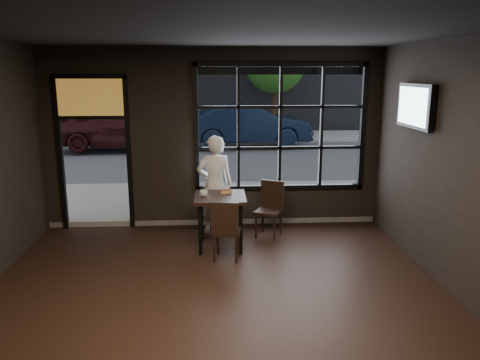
{
  "coord_description": "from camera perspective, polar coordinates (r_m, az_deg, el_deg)",
  "views": [
    {
      "loc": [
        -0.02,
        -4.8,
        2.79
      ],
      "look_at": [
        0.4,
        2.2,
        1.15
      ],
      "focal_mm": 35.0,
      "sensor_mm": 36.0,
      "label": 1
    }
  ],
  "objects": [
    {
      "name": "tree_right",
      "position": [
        20.45,
        4.29,
        14.06
      ],
      "size": [
        2.6,
        2.6,
        4.44
      ],
      "color": "#332114",
      "rests_on": "street_asphalt"
    },
    {
      "name": "cafe_table",
      "position": [
        7.52,
        -2.41,
        -5.08
      ],
      "size": [
        0.81,
        0.81,
        0.87
      ],
      "primitive_type": "cube",
      "rotation": [
        0.0,
        0.0,
        -0.01
      ],
      "color": "black",
      "rests_on": "floor"
    },
    {
      "name": "navy_car",
      "position": [
        17.33,
        0.98,
        6.74
      ],
      "size": [
        4.68,
        1.94,
        1.51
      ],
      "primitive_type": "imported",
      "rotation": [
        0.0,
        0.0,
        1.65
      ],
      "color": "black",
      "rests_on": "street_asphalt"
    },
    {
      "name": "street_asphalt",
      "position": [
        28.93,
        -3.42,
        7.56
      ],
      "size": [
        60.0,
        41.0,
        0.04
      ],
      "primitive_type": "cube",
      "color": "#545456",
      "rests_on": "ground"
    },
    {
      "name": "chair_window",
      "position": [
        8.02,
        3.5,
        -3.64
      ],
      "size": [
        0.55,
        0.55,
        0.95
      ],
      "primitive_type": "cube",
      "rotation": [
        0.0,
        0.0,
        -0.47
      ],
      "color": "black",
      "rests_on": "floor"
    },
    {
      "name": "hotdog",
      "position": [
        7.53,
        -1.75,
        -1.43
      ],
      "size": [
        0.21,
        0.13,
        0.06
      ],
      "primitive_type": null,
      "rotation": [
        0.0,
        0.0,
        0.26
      ],
      "color": "tan",
      "rests_on": "cafe_table"
    },
    {
      "name": "man",
      "position": [
        8.14,
        -3.09,
        -0.55
      ],
      "size": [
        0.68,
        0.5,
        1.73
      ],
      "primitive_type": "imported",
      "rotation": [
        0.0,
        0.0,
        3.29
      ],
      "color": "white",
      "rests_on": "floor"
    },
    {
      "name": "stained_transom",
      "position": [
        8.56,
        -17.75,
        9.61
      ],
      "size": [
        1.2,
        0.06,
        0.7
      ],
      "primitive_type": "cube",
      "color": "orange",
      "rests_on": "ground"
    },
    {
      "name": "maroon_car",
      "position": [
        17.1,
        -14.32,
        6.46
      ],
      "size": [
        4.8,
        1.98,
        1.63
      ],
      "primitive_type": "imported",
      "rotation": [
        0.0,
        0.0,
        1.58
      ],
      "color": "black",
      "rests_on": "street_asphalt"
    },
    {
      "name": "cup",
      "position": [
        7.36,
        -4.45,
        -1.64
      ],
      "size": [
        0.14,
        0.14,
        0.1
      ],
      "primitive_type": "imported",
      "rotation": [
        0.0,
        0.0,
        0.1
      ],
      "color": "silver",
      "rests_on": "cafe_table"
    },
    {
      "name": "window_frame",
      "position": [
        8.44,
        4.92,
        6.39
      ],
      "size": [
        3.06,
        0.12,
        2.28
      ],
      "primitive_type": "cube",
      "color": "black",
      "rests_on": "ground"
    },
    {
      "name": "tree_left",
      "position": [
        19.63,
        -9.32,
        14.09
      ],
      "size": [
        2.63,
        2.63,
        4.5
      ],
      "color": "#332114",
      "rests_on": "street_asphalt"
    },
    {
      "name": "chair_near",
      "position": [
        7.07,
        -1.64,
        -6.0
      ],
      "size": [
        0.47,
        0.47,
        0.94
      ],
      "primitive_type": "cube",
      "rotation": [
        0.0,
        0.0,
        2.97
      ],
      "color": "black",
      "rests_on": "floor"
    },
    {
      "name": "ceiling",
      "position": [
        4.81,
        -3.34,
        18.16
      ],
      "size": [
        6.0,
        7.0,
        0.02
      ],
      "primitive_type": "cube",
      "color": "black",
      "rests_on": "ground"
    },
    {
      "name": "floor",
      "position": [
        5.55,
        -2.88,
        -17.12
      ],
      "size": [
        6.0,
        7.0,
        0.02
      ],
      "primitive_type": "cube",
      "color": "black",
      "rests_on": "ground"
    },
    {
      "name": "tv",
      "position": [
        7.31,
        20.6,
        8.43
      ],
      "size": [
        0.12,
        1.1,
        0.64
      ],
      "primitive_type": "cube",
      "color": "black",
      "rests_on": "wall_right"
    }
  ]
}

